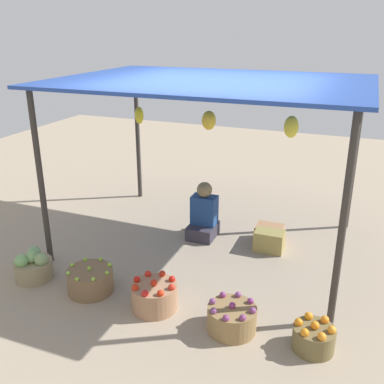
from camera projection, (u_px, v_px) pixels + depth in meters
The scene contains 10 objects.
ground_plane at pixel (209, 242), 5.93m from camera, with size 14.00×14.00×0.00m, color tan.
market_stall_structure at pixel (212, 91), 5.21m from camera, with size 3.65×2.67×2.15m.
vendor_person at pixel (204, 216), 6.02m from camera, with size 0.36×0.44×0.78m.
basket_cabbages at pixel (34, 266), 5.04m from camera, with size 0.43×0.43×0.35m.
basket_limes at pixel (90, 280), 4.80m from camera, with size 0.50×0.50×0.30m.
basket_red_tomatoes at pixel (154, 296), 4.51m from camera, with size 0.48×0.48×0.33m.
basket_purple_onions at pixel (232, 318), 4.18m from camera, with size 0.47×0.47×0.31m.
basket_oranges at pixel (314, 337), 3.94m from camera, with size 0.38×0.38×0.29m.
wooden_crate_near_vendor at pixel (269, 234), 5.91m from camera, with size 0.36×0.30×0.23m, color #A97950.
wooden_crate_stacked_rear at pixel (269, 241), 5.67m from camera, with size 0.37×0.25×0.27m, color #998747.
Camera 1 is at (1.74, -5.02, 2.74)m, focal length 41.13 mm.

